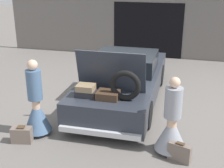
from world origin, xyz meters
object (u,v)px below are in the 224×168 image
Objects in this scene: person_left at (36,108)px; person_right at (172,127)px; car at (124,80)px; suitcase_beside_right_person at (180,153)px; suitcase_beside_left_person at (22,135)px.

person_left is 1.07× the size of person_right.
car is 2.74m from person_right.
car is at bearing 18.75° from person_right.
suitcase_beside_right_person is (3.13, -0.32, -0.43)m from person_left.
person_left is (-1.47, -2.28, 0.03)m from car.
person_left is 2.94m from person_right.
person_left is at bearing -122.74° from car.
suitcase_beside_left_person is 1.00× the size of suitcase_beside_right_person.
suitcase_beside_right_person reaches higher than suitcase_beside_left_person.
person_left is 3.71× the size of suitcase_beside_left_person.
person_left reaches higher than person_right.
car is 2.72m from person_left.
person_left is 0.64m from suitcase_beside_left_person.
car is at bearing 122.53° from suitcase_beside_right_person.
person_right is at bearing 94.18° from person_left.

